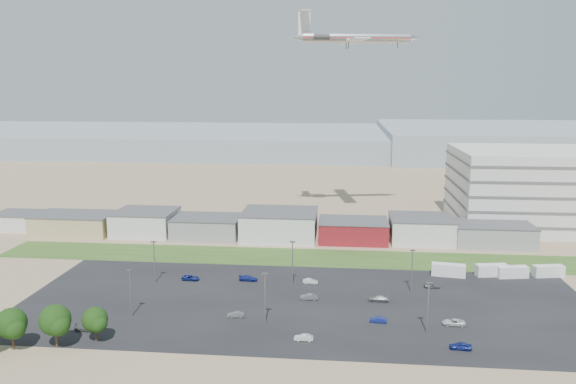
# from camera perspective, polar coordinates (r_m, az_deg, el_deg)

# --- Properties ---
(ground) EXTENTS (700.00, 700.00, 0.00)m
(ground) POSITION_cam_1_polar(r_m,az_deg,el_deg) (103.26, -2.05, -15.21)
(ground) COLOR #8B7158
(ground) RESTS_ON ground
(parking_lot) EXTENTS (120.00, 50.00, 0.01)m
(parking_lot) POSITION_cam_1_polar(r_m,az_deg,el_deg) (121.00, 1.63, -11.19)
(parking_lot) COLOR black
(parking_lot) RESTS_ON ground
(grass_strip) EXTENTS (160.00, 16.00, 0.02)m
(grass_strip) POSITION_cam_1_polar(r_m,az_deg,el_deg) (151.44, 0.60, -6.62)
(grass_strip) COLOR #2B501E
(grass_strip) RESTS_ON ground
(hills_backdrop) EXTENTS (700.00, 200.00, 9.00)m
(hills_backdrop) POSITION_cam_1_polar(r_m,az_deg,el_deg) (409.94, 9.49, 4.87)
(hills_backdrop) COLOR gray
(hills_backdrop) RESTS_ON ground
(building_row) EXTENTS (170.00, 20.00, 8.00)m
(building_row) POSITION_cam_1_polar(r_m,az_deg,el_deg) (170.72, -4.54, -3.27)
(building_row) COLOR silver
(building_row) RESTS_ON ground
(box_trailer_a) EXTENTS (8.20, 3.73, 2.96)m
(box_trailer_a) POSITION_cam_1_polar(r_m,az_deg,el_deg) (141.95, 15.99, -7.63)
(box_trailer_a) COLOR silver
(box_trailer_a) RESTS_ON ground
(box_trailer_b) EXTENTS (7.88, 3.70, 2.84)m
(box_trailer_b) POSITION_cam_1_polar(r_m,az_deg,el_deg) (145.23, 19.99, -7.47)
(box_trailer_b) COLOR silver
(box_trailer_b) RESTS_ON ground
(box_trailer_c) EXTENTS (7.56, 3.51, 2.73)m
(box_trailer_c) POSITION_cam_1_polar(r_m,az_deg,el_deg) (145.84, 21.84, -7.55)
(box_trailer_c) COLOR silver
(box_trailer_c) RESTS_ON ground
(box_trailer_d) EXTENTS (7.57, 3.61, 2.73)m
(box_trailer_d) POSITION_cam_1_polar(r_m,az_deg,el_deg) (149.95, 24.93, -7.29)
(box_trailer_d) COLOR silver
(box_trailer_d) RESTS_ON ground
(tree_mid) EXTENTS (5.69, 5.69, 8.54)m
(tree_mid) POSITION_cam_1_polar(r_m,az_deg,el_deg) (110.52, -26.28, -12.15)
(tree_mid) COLOR black
(tree_mid) RESTS_ON ground
(tree_right) EXTENTS (5.85, 5.85, 8.77)m
(tree_right) POSITION_cam_1_polar(r_m,az_deg,el_deg) (108.47, -22.57, -12.21)
(tree_right) COLOR black
(tree_right) RESTS_ON ground
(tree_near) EXTENTS (4.85, 4.85, 7.28)m
(tree_near) POSITION_cam_1_polar(r_m,az_deg,el_deg) (108.45, -19.01, -12.39)
(tree_near) COLOR black
(tree_near) RESTS_ON ground
(lightpole_front_l) EXTENTS (1.13, 0.47, 9.59)m
(lightpole_front_l) POSITION_cam_1_polar(r_m,az_deg,el_deg) (117.01, -15.70, -9.87)
(lightpole_front_l) COLOR slate
(lightpole_front_l) RESTS_ON ground
(lightpole_front_m) EXTENTS (1.19, 0.50, 10.13)m
(lightpole_front_m) POSITION_cam_1_polar(r_m,az_deg,el_deg) (109.53, -2.35, -10.75)
(lightpole_front_m) COLOR slate
(lightpole_front_m) RESTS_ON ground
(lightpole_front_r) EXTENTS (1.15, 0.48, 9.81)m
(lightpole_front_r) POSITION_cam_1_polar(r_m,az_deg,el_deg) (108.64, 14.02, -11.35)
(lightpole_front_r) COLOR slate
(lightpole_front_r) RESTS_ON ground
(lightpole_back_l) EXTENTS (1.16, 0.48, 9.89)m
(lightpole_back_l) POSITION_cam_1_polar(r_m,az_deg,el_deg) (134.89, -13.42, -6.92)
(lightpole_back_l) COLOR slate
(lightpole_back_l) RESTS_ON ground
(lightpole_back_m) EXTENTS (1.24, 0.52, 10.51)m
(lightpole_back_m) POSITION_cam_1_polar(r_m,az_deg,el_deg) (129.04, 0.45, -7.29)
(lightpole_back_m) COLOR slate
(lightpole_back_m) RESTS_ON ground
(lightpole_back_r) EXTENTS (1.14, 0.48, 9.73)m
(lightpole_back_r) POSITION_cam_1_polar(r_m,az_deg,el_deg) (128.28, 12.47, -7.84)
(lightpole_back_r) COLOR slate
(lightpole_back_r) RESTS_ON ground
(airliner) EXTENTS (47.78, 36.67, 12.78)m
(airliner) POSITION_cam_1_polar(r_m,az_deg,el_deg) (191.03, 6.97, 15.30)
(airliner) COLOR silver
(parked_car_0) EXTENTS (4.33, 2.09, 1.19)m
(parked_car_0) POSITION_cam_1_polar(r_m,az_deg,el_deg) (114.81, 16.47, -12.57)
(parked_car_0) COLOR silver
(parked_car_0) RESTS_ON ground
(parked_car_1) EXTENTS (3.45, 1.54, 1.10)m
(parked_car_1) POSITION_cam_1_polar(r_m,az_deg,el_deg) (112.89, 9.14, -12.69)
(parked_car_1) COLOR navy
(parked_car_1) RESTS_ON ground
(parked_car_2) EXTENTS (3.91, 1.85, 1.29)m
(parked_car_2) POSITION_cam_1_polar(r_m,az_deg,el_deg) (105.56, 17.12, -14.71)
(parked_car_2) COLOR navy
(parked_car_2) RESTS_ON ground
(parked_car_4) EXTENTS (3.48, 1.55, 1.11)m
(parked_car_4) POSITION_cam_1_polar(r_m,az_deg,el_deg) (114.29, -5.34, -12.29)
(parked_car_4) COLOR #595B5E
(parked_car_4) RESTS_ON ground
(parked_car_6) EXTENTS (4.38, 1.89, 1.25)m
(parked_car_6) POSITION_cam_1_polar(r_m,az_deg,el_deg) (133.92, -4.05, -8.72)
(parked_car_6) COLOR navy
(parked_car_6) RESTS_ON ground
(parked_car_7) EXTENTS (3.85, 1.41, 1.26)m
(parked_car_7) POSITION_cam_1_polar(r_m,az_deg,el_deg) (122.62, 2.16, -10.57)
(parked_car_7) COLOR #595B5E
(parked_car_7) RESTS_ON ground
(parked_car_8) EXTENTS (3.61, 1.60, 1.21)m
(parked_car_8) POSITION_cam_1_polar(r_m,az_deg,el_deg) (133.28, 14.42, -9.16)
(parked_car_8) COLOR #595B5E
(parked_car_8) RESTS_ON ground
(parked_car_9) EXTENTS (4.27, 2.21, 1.15)m
(parked_car_9) POSITION_cam_1_polar(r_m,az_deg,el_deg) (135.99, -9.87, -8.58)
(parked_car_9) COLOR navy
(parked_car_9) RESTS_ON ground
(parked_car_10) EXTENTS (4.29, 2.20, 1.19)m
(parked_car_10) POSITION_cam_1_polar(r_m,az_deg,el_deg) (114.70, -19.93, -12.81)
(parked_car_10) COLOR #595B5E
(parked_car_10) RESTS_ON ground
(parked_car_11) EXTENTS (3.47, 1.27, 1.14)m
(parked_car_11) POSITION_cam_1_polar(r_m,az_deg,el_deg) (131.95, 2.29, -9.04)
(parked_car_11) COLOR silver
(parked_car_11) RESTS_ON ground
(parked_car_12) EXTENTS (4.45, 1.95, 1.27)m
(parked_car_12) POSITION_cam_1_polar(r_m,az_deg,el_deg) (123.12, 9.18, -10.62)
(parked_car_12) COLOR #A5A5AA
(parked_car_12) RESTS_ON ground
(parked_car_13) EXTENTS (3.46, 1.21, 1.14)m
(parked_car_13) POSITION_cam_1_polar(r_m,az_deg,el_deg) (104.38, 1.60, -14.56)
(parked_car_13) COLOR silver
(parked_car_13) RESTS_ON ground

